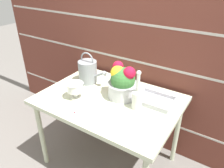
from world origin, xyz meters
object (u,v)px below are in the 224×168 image
at_px(watering_can, 88,71).
at_px(wire_tray, 155,101).
at_px(crystal_pedestal_bowl, 75,88).
at_px(glass_decanter, 137,97).
at_px(flower_planter, 122,82).

distance_m(watering_can, wire_tray, 0.69).
bearing_deg(crystal_pedestal_bowl, wire_tray, 27.04).
relative_size(glass_decanter, wire_tray, 1.10).
distance_m(watering_can, crystal_pedestal_bowl, 0.30).
bearing_deg(flower_planter, watering_can, 172.37).
xyz_separation_m(watering_can, crystal_pedestal_bowl, (0.09, -0.29, -0.02)).
bearing_deg(flower_planter, glass_decanter, -23.82).
bearing_deg(wire_tray, flower_planter, -165.29).
distance_m(flower_planter, wire_tray, 0.31).
height_order(crystal_pedestal_bowl, glass_decanter, glass_decanter).
relative_size(watering_can, glass_decanter, 0.98).
distance_m(crystal_pedestal_bowl, flower_planter, 0.40).
bearing_deg(glass_decanter, watering_can, 167.08).
bearing_deg(glass_decanter, crystal_pedestal_bowl, -163.51).
bearing_deg(crystal_pedestal_bowl, glass_decanter, 16.49).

